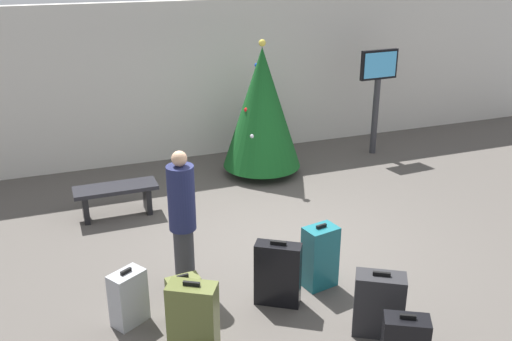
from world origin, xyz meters
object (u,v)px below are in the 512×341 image
(suitcase_1, at_px, (379,304))
(suitcase_6, at_px, (320,257))
(flight_info_kiosk, at_px, (378,84))
(suitcase_2, at_px, (129,298))
(suitcase_3, at_px, (278,274))
(suitcase_4, at_px, (184,298))
(waiting_bench, at_px, (116,194))
(suitcase_5, at_px, (193,318))
(holiday_tree, at_px, (262,108))
(traveller_0, at_px, (182,216))

(suitcase_1, height_order, suitcase_6, suitcase_6)
(flight_info_kiosk, relative_size, suitcase_2, 3.09)
(suitcase_3, distance_m, suitcase_4, 1.07)
(suitcase_3, bearing_deg, waiting_bench, 115.13)
(suitcase_4, relative_size, suitcase_5, 0.69)
(waiting_bench, xyz_separation_m, suitcase_3, (1.38, -2.94, 0.03))
(holiday_tree, height_order, suitcase_5, holiday_tree)
(suitcase_2, xyz_separation_m, suitcase_5, (0.53, -0.69, 0.07))
(suitcase_5, bearing_deg, holiday_tree, 60.64)
(suitcase_1, xyz_separation_m, suitcase_2, (-2.40, 1.10, -0.04))
(waiting_bench, relative_size, suitcase_2, 1.86)
(holiday_tree, distance_m, flight_info_kiosk, 2.47)
(waiting_bench, bearing_deg, suitcase_4, -83.60)
(suitcase_3, xyz_separation_m, suitcase_5, (-1.10, -0.46, 0.00))
(traveller_0, bearing_deg, suitcase_4, -104.95)
(flight_info_kiosk, bearing_deg, suitcase_1, -121.18)
(traveller_0, height_order, suitcase_6, traveller_0)
(flight_info_kiosk, xyz_separation_m, suitcase_1, (-2.96, -4.89, -1.04))
(holiday_tree, relative_size, flight_info_kiosk, 1.18)
(suitcase_4, height_order, suitcase_6, suitcase_6)
(waiting_bench, xyz_separation_m, traveller_0, (0.50, -2.16, 0.54))
(suitcase_4, bearing_deg, suitcase_1, -27.59)
(suitcase_5, bearing_deg, suitcase_6, 19.95)
(suitcase_3, relative_size, suitcase_5, 0.99)
(suitcase_1, relative_size, suitcase_4, 1.34)
(suitcase_6, bearing_deg, suitcase_3, -165.15)
(suitcase_3, bearing_deg, suitcase_2, 171.93)
(flight_info_kiosk, xyz_separation_m, suitcase_6, (-3.12, -3.86, -1.00))
(suitcase_1, bearing_deg, holiday_tree, 83.73)
(traveller_0, xyz_separation_m, suitcase_4, (-0.18, -0.69, -0.64))
(traveller_0, bearing_deg, suitcase_5, -100.16)
(holiday_tree, height_order, suitcase_2, holiday_tree)
(traveller_0, xyz_separation_m, suitcase_6, (1.48, -0.62, -0.51))
(flight_info_kiosk, distance_m, traveller_0, 5.65)
(suitcase_2, bearing_deg, suitcase_6, -1.79)
(suitcase_6, bearing_deg, suitcase_2, 178.21)
(traveller_0, height_order, suitcase_5, traveller_0)
(flight_info_kiosk, bearing_deg, suitcase_6, -128.93)
(waiting_bench, height_order, suitcase_5, suitcase_5)
(holiday_tree, relative_size, waiting_bench, 1.95)
(holiday_tree, height_order, suitcase_3, holiday_tree)
(waiting_bench, distance_m, suitcase_5, 3.41)
(traveller_0, bearing_deg, suitcase_2, -143.61)
(waiting_bench, xyz_separation_m, suitcase_4, (0.32, -2.85, -0.09))
(waiting_bench, bearing_deg, suitcase_6, -54.47)
(traveller_0, distance_m, suitcase_3, 1.28)
(suitcase_1, bearing_deg, suitcase_3, 131.65)
(suitcase_4, relative_size, suitcase_6, 0.68)
(suitcase_3, relative_size, suitcase_6, 0.98)
(flight_info_kiosk, height_order, suitcase_5, flight_info_kiosk)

